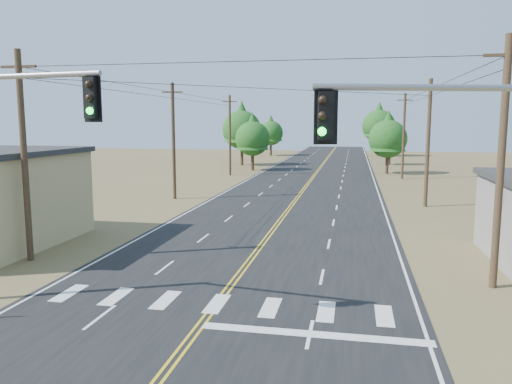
# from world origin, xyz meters

# --- Properties ---
(road) EXTENTS (15.00, 200.00, 0.02)m
(road) POSITION_xyz_m (0.00, 30.00, 0.01)
(road) COLOR black
(road) RESTS_ON ground
(utility_pole_left_near) EXTENTS (1.80, 0.30, 10.00)m
(utility_pole_left_near) POSITION_xyz_m (-10.50, 12.00, 5.12)
(utility_pole_left_near) COLOR #4C3826
(utility_pole_left_near) RESTS_ON ground
(utility_pole_left_mid) EXTENTS (1.80, 0.30, 10.00)m
(utility_pole_left_mid) POSITION_xyz_m (-10.50, 32.00, 5.12)
(utility_pole_left_mid) COLOR #4C3826
(utility_pole_left_mid) RESTS_ON ground
(utility_pole_left_far) EXTENTS (1.80, 0.30, 10.00)m
(utility_pole_left_far) POSITION_xyz_m (-10.50, 52.00, 5.12)
(utility_pole_left_far) COLOR #4C3826
(utility_pole_left_far) RESTS_ON ground
(utility_pole_right_near) EXTENTS (1.80, 0.30, 10.00)m
(utility_pole_right_near) POSITION_xyz_m (10.50, 12.00, 5.12)
(utility_pole_right_near) COLOR #4C3826
(utility_pole_right_near) RESTS_ON ground
(utility_pole_right_mid) EXTENTS (1.80, 0.30, 10.00)m
(utility_pole_right_mid) POSITION_xyz_m (10.50, 32.00, 5.12)
(utility_pole_right_mid) COLOR #4C3826
(utility_pole_right_mid) RESTS_ON ground
(utility_pole_right_far) EXTENTS (1.80, 0.30, 10.00)m
(utility_pole_right_far) POSITION_xyz_m (10.50, 52.00, 5.12)
(utility_pole_right_far) COLOR #4C3826
(utility_pole_right_far) RESTS_ON ground
(signal_mast_right) EXTENTS (6.34, 2.17, 7.70)m
(signal_mast_right) POSITION_xyz_m (8.17, 4.37, 5.23)
(signal_mast_right) COLOR gray
(signal_mast_right) RESTS_ON ground
(tree_left_near) EXTENTS (4.81, 4.81, 8.01)m
(tree_left_near) POSITION_xyz_m (-9.03, 59.02, 4.90)
(tree_left_near) COLOR #3F2D1E
(tree_left_near) RESTS_ON ground
(tree_left_mid) EXTENTS (6.00, 6.00, 10.00)m
(tree_left_mid) POSITION_xyz_m (-12.36, 67.06, 6.12)
(tree_left_mid) COLOR #3F2D1E
(tree_left_mid) RESTS_ON ground
(tree_left_far) EXTENTS (4.90, 4.90, 8.17)m
(tree_left_far) POSITION_xyz_m (-11.62, 90.17, 5.00)
(tree_left_far) COLOR #3F2D1E
(tree_left_far) RESTS_ON ground
(tree_right_near) EXTENTS (4.93, 4.93, 8.22)m
(tree_right_near) POSITION_xyz_m (9.10, 57.86, 5.03)
(tree_right_near) COLOR #3F2D1E
(tree_right_near) RESTS_ON ground
(tree_right_mid) EXTENTS (3.90, 3.90, 6.50)m
(tree_right_mid) POSITION_xyz_m (10.34, 72.16, 3.97)
(tree_right_mid) COLOR #3F2D1E
(tree_right_mid) RESTS_ON ground
(tree_right_far) EXTENTS (6.44, 6.44, 10.73)m
(tree_right_far) POSITION_xyz_m (9.53, 92.98, 6.56)
(tree_right_far) COLOR #3F2D1E
(tree_right_far) RESTS_ON ground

